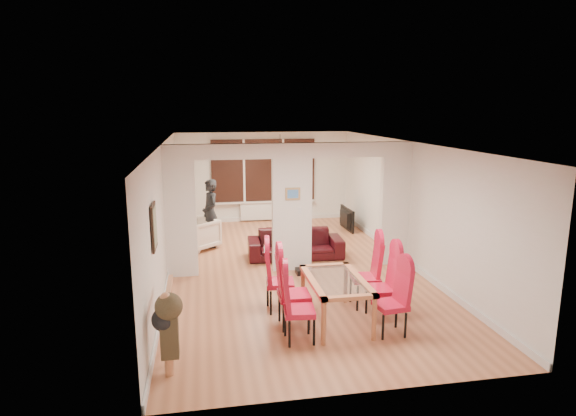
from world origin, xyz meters
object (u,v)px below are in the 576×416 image
object	(u,v)px
coffee_table	(288,233)
person	(210,213)
dining_chair_la	(299,305)
bowl	(290,227)
bottle	(292,224)
dining_chair_rb	(382,284)
sofa	(295,244)
dining_chair_ra	(391,300)
armchair	(199,234)
dining_chair_rc	(365,273)
television	(343,219)
dining_table	(336,300)
dining_chair_lb	(294,290)
dining_chair_lc	(280,278)

from	to	relation	value
coffee_table	person	bearing A→B (deg)	-167.15
dining_chair_la	bowl	world-z (taller)	dining_chair_la
coffee_table	bottle	bearing A→B (deg)	-38.33
bowl	coffee_table	bearing A→B (deg)	-137.48
dining_chair_rb	sofa	world-z (taller)	dining_chair_rb
dining_chair_ra	armchair	bearing A→B (deg)	111.94
dining_chair_ra	dining_chair_rc	distance (m)	1.06
person	dining_chair_rb	bearing A→B (deg)	12.76
armchair	television	distance (m)	4.06
dining_table	person	distance (m)	4.93
dining_chair_rc	sofa	bearing A→B (deg)	109.75
bowl	dining_chair_ra	bearing A→B (deg)	-85.38
dining_chair_la	dining_chair_rc	distance (m)	1.69
dining_chair_la	bottle	distance (m)	5.53
coffee_table	dining_chair_rc	bearing A→B (deg)	-83.46
dining_chair_la	dining_chair_lb	bearing A→B (deg)	94.05
dining_chair_lb	sofa	world-z (taller)	dining_chair_lb
dining_chair_lb	armchair	distance (m)	4.69
sofa	coffee_table	bearing A→B (deg)	88.78
person	bowl	bearing A→B (deg)	87.72
television	dining_chair_ra	bearing A→B (deg)	168.18
person	bottle	size ratio (longest dim) A/B	5.73
television	dining_chair_rb	bearing A→B (deg)	167.96
armchair	dining_table	bearing A→B (deg)	-14.83
dining_table	armchair	size ratio (longest dim) A/B	1.92
armchair	person	bearing A→B (deg)	75.77
dining_table	dining_chair_lc	distance (m)	1.00
dining_chair_ra	bowl	world-z (taller)	dining_chair_ra
dining_chair_rb	sofa	xyz separation A→B (m)	(-0.73, 3.35, -0.25)
dining_table	television	bearing A→B (deg)	72.22
dining_chair_rc	bowl	distance (m)	4.60
dining_chair_rb	person	xyz separation A→B (m)	(-2.57, 4.55, 0.26)
bottle	dining_chair_la	bearing A→B (deg)	-99.68
dining_chair_ra	television	bearing A→B (deg)	72.36
dining_chair_la	dining_chair_rc	bearing A→B (deg)	43.78
dining_chair_lb	armchair	world-z (taller)	dining_chair_lb
dining_chair_la	dining_chair_rb	world-z (taller)	dining_chair_rb
dining_chair_la	television	size ratio (longest dim) A/B	1.02
dining_table	dining_chair_ra	size ratio (longest dim) A/B	1.42
television	bowl	bearing A→B (deg)	106.14
dining_chair_la	armchair	distance (m)	5.15
dining_chair_lc	dining_table	bearing A→B (deg)	-31.35
dining_table	bottle	distance (m)	4.93
dining_chair_la	dining_chair_lb	xyz separation A→B (m)	(0.02, 0.49, 0.05)
dining_chair_lb	dining_chair_rc	xyz separation A→B (m)	(1.32, 0.55, -0.01)
dining_chair_rb	coffee_table	xyz separation A→B (m)	(-0.61, 5.00, -0.44)
dining_chair_la	person	world-z (taller)	person
dining_chair_lc	coffee_table	distance (m)	4.53
dining_chair_la	coffee_table	xyz separation A→B (m)	(0.82, 5.53, -0.42)
dining_chair_ra	television	size ratio (longest dim) A/B	1.00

